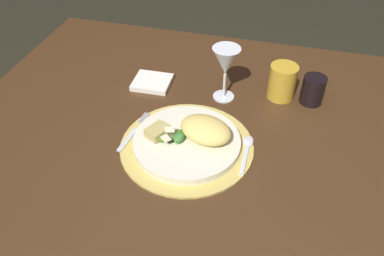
# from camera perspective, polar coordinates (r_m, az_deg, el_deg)

# --- Properties ---
(dining_table) EXTENTS (1.39, 1.05, 0.72)m
(dining_table) POSITION_cam_1_polar(r_m,az_deg,el_deg) (1.08, 3.18, -5.01)
(dining_table) COLOR #412815
(dining_table) RESTS_ON ground
(placemat) EXTENTS (0.33, 0.33, 0.01)m
(placemat) POSITION_cam_1_polar(r_m,az_deg,el_deg) (0.98, -0.75, -2.62)
(placemat) COLOR tan
(placemat) RESTS_ON dining_table
(dinner_plate) EXTENTS (0.27, 0.27, 0.02)m
(dinner_plate) POSITION_cam_1_polar(r_m,az_deg,el_deg) (0.97, -0.76, -2.07)
(dinner_plate) COLOR silver
(dinner_plate) RESTS_ON placemat
(pasta_serving) EXTENTS (0.15, 0.13, 0.05)m
(pasta_serving) POSITION_cam_1_polar(r_m,az_deg,el_deg) (0.95, 2.02, -0.26)
(pasta_serving) COLOR #E8CE69
(pasta_serving) RESTS_ON dinner_plate
(salad_greens) EXTENTS (0.08, 0.08, 0.03)m
(salad_greens) POSITION_cam_1_polar(r_m,az_deg,el_deg) (0.96, -2.86, -1.18)
(salad_greens) COLOR #426C15
(salad_greens) RESTS_ON dinner_plate
(bread_piece) EXTENTS (0.06, 0.07, 0.02)m
(bread_piece) POSITION_cam_1_polar(r_m,az_deg,el_deg) (0.97, -5.03, -0.53)
(bread_piece) COLOR tan
(bread_piece) RESTS_ON dinner_plate
(fork) EXTENTS (0.03, 0.16, 0.00)m
(fork) POSITION_cam_1_polar(r_m,az_deg,el_deg) (1.01, -8.71, -0.78)
(fork) COLOR silver
(fork) RESTS_ON placemat
(spoon) EXTENTS (0.03, 0.14, 0.01)m
(spoon) POSITION_cam_1_polar(r_m,az_deg,el_deg) (0.97, 8.01, -2.86)
(spoon) COLOR silver
(spoon) RESTS_ON placemat
(napkin) EXTENTS (0.11, 0.10, 0.02)m
(napkin) POSITION_cam_1_polar(r_m,az_deg,el_deg) (1.19, -5.83, 6.66)
(napkin) COLOR white
(napkin) RESTS_ON dining_table
(wine_glass) EXTENTS (0.08, 0.08, 0.16)m
(wine_glass) POSITION_cam_1_polar(r_m,az_deg,el_deg) (1.08, 4.95, 9.47)
(wine_glass) COLOR silver
(wine_glass) RESTS_ON dining_table
(amber_tumbler) EXTENTS (0.08, 0.08, 0.10)m
(amber_tumbler) POSITION_cam_1_polar(r_m,az_deg,el_deg) (1.14, 13.03, 6.59)
(amber_tumbler) COLOR gold
(amber_tumbler) RESTS_ON dining_table
(dark_tumbler) EXTENTS (0.06, 0.06, 0.08)m
(dark_tumbler) POSITION_cam_1_polar(r_m,az_deg,el_deg) (1.15, 17.23, 5.32)
(dark_tumbler) COLOR black
(dark_tumbler) RESTS_ON dining_table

